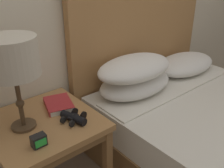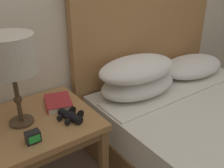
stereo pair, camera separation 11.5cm
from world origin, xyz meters
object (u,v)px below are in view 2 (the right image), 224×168
nightstand (42,129)px  alarm_clock (33,137)px  table_lamp (10,56)px  book_on_nightstand (58,102)px  binoculars_pair (70,116)px

nightstand → alarm_clock: size_ratio=8.29×
table_lamp → alarm_clock: 0.41m
book_on_nightstand → nightstand: bearing=-152.4°
nightstand → alarm_clock: alarm_clock is taller
nightstand → table_lamp: 0.47m
table_lamp → binoculars_pair: (0.23, -0.13, -0.36)m
table_lamp → book_on_nightstand: bearing=14.5°
table_lamp → book_on_nightstand: size_ratio=2.09×
binoculars_pair → alarm_clock: bearing=-163.2°
nightstand → alarm_clock: (-0.11, -0.19, 0.11)m
book_on_nightstand → alarm_clock: size_ratio=3.36×
book_on_nightstand → alarm_clock: 0.36m
nightstand → alarm_clock: bearing=-119.9°
table_lamp → alarm_clock: (-0.01, -0.20, -0.35)m
table_lamp → binoculars_pair: table_lamp is taller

